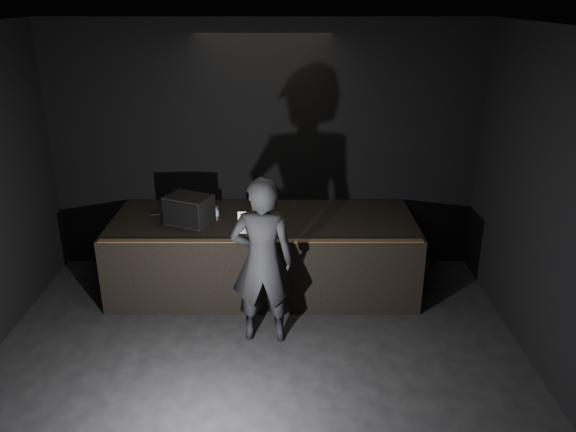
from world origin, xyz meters
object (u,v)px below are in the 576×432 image
(stage_riser, at_px, (264,253))
(person, at_px, (263,261))
(laptop, at_px, (249,225))
(beer_can, at_px, (216,213))
(stage_monitor, at_px, (189,210))

(stage_riser, bearing_deg, person, -87.94)
(laptop, xyz_separation_m, beer_can, (-0.45, 0.31, 0.04))
(stage_riser, relative_size, person, 2.02)
(laptop, distance_m, beer_can, 0.55)
(beer_can, distance_m, person, 1.40)
(stage_monitor, bearing_deg, laptop, 11.44)
(laptop, bearing_deg, person, -78.96)
(person, bearing_deg, laptop, -75.83)
(stage_riser, height_order, beer_can, beer_can)
(laptop, height_order, person, person)
(stage_monitor, xyz_separation_m, person, (0.99, -1.09, -0.20))
(beer_can, bearing_deg, stage_monitor, -158.15)
(laptop, bearing_deg, beer_can, 143.62)
(stage_riser, relative_size, laptop, 13.73)
(stage_monitor, height_order, person, person)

